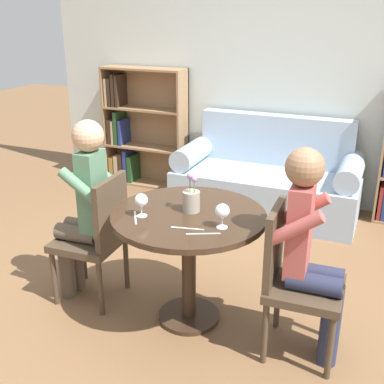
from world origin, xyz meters
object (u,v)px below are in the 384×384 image
Objects in this scene: bookshelf_left at (138,131)px; person_left at (84,207)px; couch at (267,181)px; chair_right at (293,275)px; chair_left at (97,234)px; flower_vase at (192,199)px; wine_glass_left at (141,201)px; wine_glass_right at (222,212)px; person_right at (312,250)px.

bookshelf_left reaches higher than person_left.
couch reaches higher than chair_right.
bookshelf_left reaches higher than couch.
flower_vase is (0.66, 0.05, 0.33)m from chair_left.
person_left is (-0.75, -1.98, 0.36)m from couch.
couch is 1.99m from flower_vase.
bookshelf_left is at bearing 170.34° from couch.
flower_vase is at bearing -53.86° from bookshelf_left.
flower_vase is (-0.66, 0.08, 0.33)m from chair_right.
couch is 1.95× the size of chair_left.
flower_vase is at bearing 81.29° from chair_right.
couch is 1.34× the size of bookshelf_left.
bookshelf_left is 9.25× the size of wine_glass_left.
person_left reaches higher than wine_glass_right.
person_left is at bearing 174.94° from wine_glass_right.
bookshelf_left is at bearing -159.65° from chair_left.
couch is at bearing 159.24° from chair_left.
couch is 1.64m from bookshelf_left.
chair_right is (1.32, -0.02, 0.00)m from chair_left.
wine_glass_left is 0.57× the size of flower_vase.
chair_left is 1.42m from person_right.
bookshelf_left is at bearing 43.95° from person_right.
wine_glass_left is 0.31m from flower_vase.
wine_glass_right is (1.00, -0.09, 0.17)m from person_left.
bookshelf_left is at bearing 126.14° from flower_vase.
person_left is 0.77m from flower_vase.
flower_vase reaches higher than wine_glass_right.
couch is 12.36× the size of wine_glass_left.
bookshelf_left is at bearing 128.32° from wine_glass_right.
flower_vase is at bearing 92.41° from chair_left.
wine_glass_right is at bearing 82.69° from person_left.
wine_glass_left is (0.51, -0.12, 0.17)m from person_left.
chair_left is 0.56m from wine_glass_left.
couch reaches higher than wine_glass_left.
person_left reaches higher than person_right.
person_right is (0.09, 0.01, 0.17)m from chair_right.
chair_left and chair_right have the same top height.
flower_vase is at bearing -89.87° from couch.
couch is at bearing 90.13° from flower_vase.
flower_vase is (0.75, 0.06, 0.15)m from person_left.
couch is 2.15m from person_right.
person_left is at bearing 166.28° from wine_glass_left.
couch is 1.41× the size of person_right.
chair_left is 6.32× the size of wine_glass_left.
chair_left reaches higher than wine_glass_left.
couch is 2.11m from chair_right.
person_right is 0.53m from wine_glass_right.
person_right is at bearing 6.49° from wine_glass_left.
wine_glass_left is (-0.99, -0.11, 0.18)m from person_right.
person_right reaches higher than wine_glass_left.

